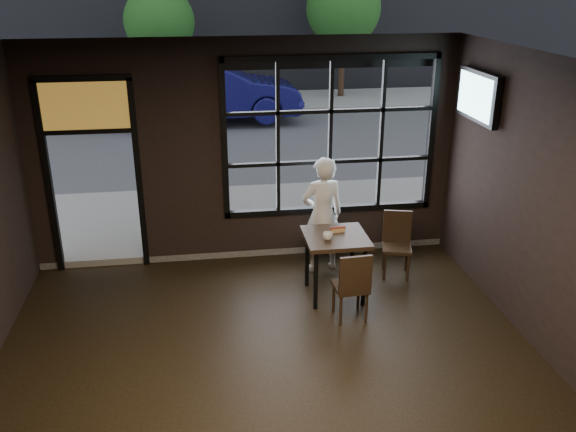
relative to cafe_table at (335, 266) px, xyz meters
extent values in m
cube|color=black|center=(-1.01, -2.17, -0.44)|extent=(6.00, 7.00, 0.02)
cube|color=black|center=(-1.01, -2.17, 2.78)|extent=(6.00, 7.00, 0.02)
cube|color=black|center=(0.19, 1.33, 1.37)|extent=(3.06, 0.12, 2.28)
cube|color=orange|center=(-3.11, 1.33, 1.92)|extent=(1.20, 0.06, 0.70)
cube|color=#545456|center=(-1.01, 21.83, -0.45)|extent=(60.00, 41.00, 0.04)
cube|color=black|center=(0.00, 0.00, 0.00)|extent=(0.80, 0.80, 0.86)
cube|color=black|center=(0.07, -0.58, 0.03)|extent=(0.42, 0.42, 0.92)
cube|color=black|center=(0.97, 0.43, 0.02)|extent=(0.48, 0.48, 0.91)
imported|color=silver|center=(-0.02, 0.77, 0.40)|extent=(0.66, 0.48, 1.67)
imported|color=silver|center=(-0.13, -0.11, 0.47)|extent=(0.13, 0.13, 0.10)
cube|color=black|center=(1.92, 0.44, 2.06)|extent=(0.12, 1.10, 0.64)
imported|color=#10104E|center=(-1.24, 10.07, 0.48)|extent=(4.95, 1.87, 1.61)
imported|color=#4F1814|center=(-3.13, 10.36, 0.36)|extent=(4.24, 2.17, 1.38)
cylinder|color=#332114|center=(-2.66, 12.77, 0.55)|extent=(0.18, 0.18, 1.96)
sphere|color=#27601F|center=(-2.66, 12.77, 2.14)|extent=(2.13, 2.13, 2.13)
cylinder|color=#332114|center=(3.14, 13.14, 0.67)|extent=(0.20, 0.20, 2.19)
sphere|color=#346819|center=(3.14, 13.14, 2.45)|extent=(2.39, 2.39, 2.39)
camera|label=1|loc=(-1.65, -6.93, 3.54)|focal=38.00mm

